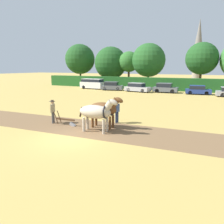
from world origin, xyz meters
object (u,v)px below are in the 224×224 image
at_px(parked_van, 92,84).
at_px(tree_center_left, 129,62).
at_px(church_spire, 198,48).
at_px(farmer_at_plow, 53,109).
at_px(draft_horse_lead_left, 97,112).
at_px(parked_car_left, 112,86).
at_px(tree_center, 149,60).
at_px(parked_car_center_left, 137,88).
at_px(farmer_beside_team, 117,110).
at_px(parked_car_center_right, 198,90).
at_px(parked_car_center, 165,88).
at_px(tree_far_left, 80,59).
at_px(tree_left, 111,63).
at_px(plow, 67,121).
at_px(tree_center_right, 202,59).
at_px(draft_horse_lead_right, 104,109).

bearing_deg(parked_van, tree_center_left, 62.92).
height_order(church_spire, farmer_at_plow, church_spire).
distance_m(draft_horse_lead_left, parked_car_left, 26.76).
height_order(tree_center, parked_car_center_left, tree_center).
bearing_deg(farmer_beside_team, parked_van, 130.33).
bearing_deg(draft_horse_lead_left, parked_car_center_left, 100.42).
relative_size(parked_car_left, parked_car_center_right, 1.05).
xyz_separation_m(farmer_beside_team, parked_car_center_left, (-6.06, 21.20, -0.31)).
height_order(parked_car_left, parked_car_center, parked_car_center).
distance_m(tree_far_left, parked_van, 13.63).
bearing_deg(tree_left, draft_horse_lead_left, -64.59).
bearing_deg(farmer_at_plow, plow, -25.49).
bearing_deg(tree_center_right, plow, -100.95).
relative_size(farmer_beside_team, parked_car_center_right, 0.44).
height_order(farmer_at_plow, farmer_beside_team, farmer_at_plow).
distance_m(parked_van, parked_car_center, 14.43).
relative_size(farmer_at_plow, parked_car_center_right, 0.44).
height_order(tree_left, parked_car_left, tree_left).
xyz_separation_m(church_spire, parked_car_center_right, (4.53, -41.27, -9.50)).
bearing_deg(parked_car_center_right, tree_center_right, 85.01).
bearing_deg(tree_center_left, parked_car_center_left, -59.81).
bearing_deg(tree_center_right, tree_far_left, 178.41).
bearing_deg(plow, tree_center_right, 75.71).
height_order(parked_car_left, parked_car_center_right, parked_car_left).
bearing_deg(parked_car_center, farmer_beside_team, -89.14).
height_order(draft_horse_lead_left, parked_car_center, draft_horse_lead_left).
height_order(church_spire, parked_car_left, church_spire).
bearing_deg(plow, tree_center, 93.69).
distance_m(farmer_at_plow, parked_van, 27.03).
distance_m(tree_center_right, draft_horse_lead_right, 32.46).
relative_size(parked_car_center_left, parked_car_center, 1.12).
bearing_deg(draft_horse_lead_left, tree_far_left, 122.66).
distance_m(tree_center, draft_horse_lead_left, 34.18).
bearing_deg(parked_car_center_left, church_spire, 91.26).
relative_size(tree_left, parked_car_center, 2.13).
distance_m(parked_car_left, parked_car_center_right, 15.00).
distance_m(tree_center_right, parked_car_center, 10.70).
xyz_separation_m(tree_center_right, plow, (-6.32, -32.69, -5.49)).
distance_m(draft_horse_lead_right, farmer_at_plow, 4.20).
xyz_separation_m(draft_horse_lead_left, parked_car_center, (-1.24, 24.96, -0.59)).
bearing_deg(parked_car_center_right, farmer_beside_team, -107.85).
bearing_deg(parked_car_center_left, draft_horse_lead_right, -67.32).
bearing_deg(parked_van, farmer_beside_team, -54.57).
relative_size(tree_center, tree_center_right, 1.03).
height_order(tree_center_left, parked_car_center, tree_center_left).
height_order(draft_horse_lead_right, parked_car_center, draft_horse_lead_right).
bearing_deg(parked_car_center_right, tree_center_left, 142.66).
distance_m(church_spire, draft_horse_lead_left, 66.72).
bearing_deg(parked_car_center_left, tree_center_left, 128.61).
relative_size(draft_horse_lead_left, parked_car_center_left, 0.62).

